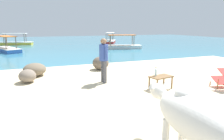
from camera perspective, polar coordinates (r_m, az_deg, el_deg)
sand_beach at (r=4.83m, az=15.38°, el=-13.21°), size 18.00×14.00×0.04m
water_surface at (r=25.70m, az=-14.99°, el=7.35°), size 60.00×36.00×0.03m
cow at (r=3.16m, az=21.97°, el=-12.65°), size 0.63×1.99×1.12m
low_bench_table at (r=6.76m, az=13.81°, el=-2.29°), size 0.83×0.59×0.43m
bottle at (r=6.70m, az=12.40°, el=-0.67°), size 0.07×0.07×0.30m
person_standing at (r=7.20m, az=-2.39°, el=3.71°), size 0.32×0.51×1.62m
shore_rock_medium at (r=7.99m, az=-23.04°, el=-1.57°), size 0.61×0.72×0.48m
shore_rock_small at (r=8.94m, az=-21.25°, el=0.14°), size 1.01×1.07×0.53m
shore_rock_flat at (r=9.55m, az=-3.28°, el=1.99°), size 1.00×1.02×0.62m
boat_white at (r=18.91m, az=2.79°, el=6.97°), size 3.84×2.04×1.29m
boat_red at (r=25.51m, az=-0.54°, el=8.39°), size 2.63×3.81×1.29m
boat_yellow at (r=25.26m, az=-25.90°, el=7.12°), size 3.83×1.90×1.29m
boat_blue at (r=18.70m, az=-27.86°, el=5.50°), size 2.55×3.82×1.29m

